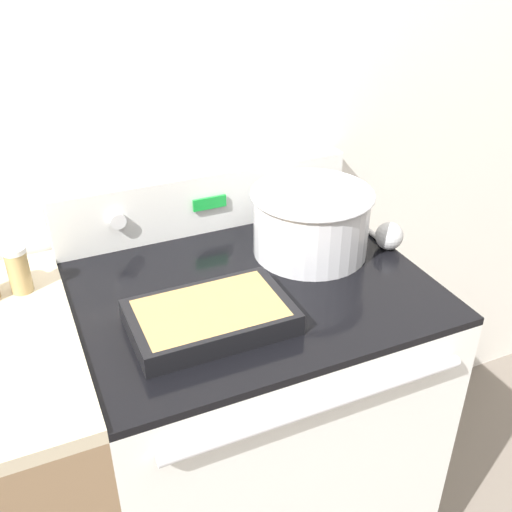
% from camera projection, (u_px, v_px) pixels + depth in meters
% --- Properties ---
extents(kitchen_wall, '(8.00, 0.05, 2.50)m').
position_uv_depth(kitchen_wall, '(193.00, 105.00, 1.50)').
color(kitchen_wall, silver).
rests_on(kitchen_wall, ground_plane).
extents(stove_range, '(0.80, 0.68, 0.93)m').
position_uv_depth(stove_range, '(252.00, 428.00, 1.61)').
color(stove_range, white).
rests_on(stove_range, ground_plane).
extents(control_panel, '(0.80, 0.07, 0.16)m').
position_uv_depth(control_panel, '(206.00, 201.00, 1.57)').
color(control_panel, white).
rests_on(control_panel, stove_range).
extents(mixing_bowl, '(0.30, 0.30, 0.16)m').
position_uv_depth(mixing_bowl, '(311.00, 219.00, 1.46)').
color(mixing_bowl, silver).
rests_on(mixing_bowl, stove_range).
extents(casserole_dish, '(0.33, 0.21, 0.05)m').
position_uv_depth(casserole_dish, '(210.00, 316.00, 1.22)').
color(casserole_dish, black).
rests_on(casserole_dish, stove_range).
extents(ladle, '(0.07, 0.30, 0.07)m').
position_uv_depth(ladle, '(385.00, 234.00, 1.52)').
color(ladle, '#B7B7B7').
rests_on(ladle, stove_range).
extents(spice_jar_white_cap, '(0.05, 0.05, 0.11)m').
position_uv_depth(spice_jar_white_cap, '(18.00, 269.00, 1.30)').
color(spice_jar_white_cap, tan).
rests_on(spice_jar_white_cap, side_counter).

